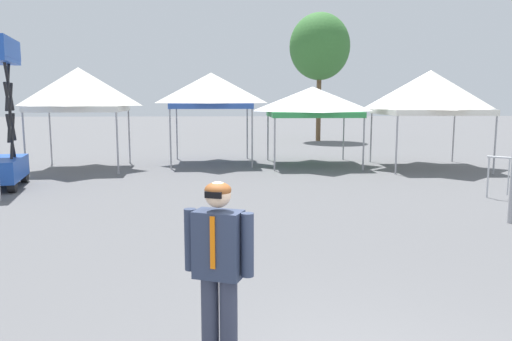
% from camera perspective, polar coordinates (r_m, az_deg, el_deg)
% --- Properties ---
extents(canopy_tent_far_left, '(3.29, 3.29, 3.59)m').
position_cam_1_polar(canopy_tent_far_left, '(18.79, -19.57, 8.72)').
color(canopy_tent_far_left, '#9E9EA3').
rests_on(canopy_tent_far_left, ground).
extents(canopy_tent_left_of_center, '(3.17, 3.17, 3.49)m').
position_cam_1_polar(canopy_tent_left_of_center, '(19.43, -5.13, 9.09)').
color(canopy_tent_left_of_center, '#9E9EA3').
rests_on(canopy_tent_left_of_center, ground).
extents(canopy_tent_behind_left, '(3.30, 3.30, 2.95)m').
position_cam_1_polar(canopy_tent_behind_left, '(19.02, 6.50, 7.82)').
color(canopy_tent_behind_left, '#9E9EA3').
rests_on(canopy_tent_behind_left, ground).
extents(canopy_tent_behind_right, '(3.55, 3.55, 3.51)m').
position_cam_1_polar(canopy_tent_behind_right, '(19.20, 19.27, 8.42)').
color(canopy_tent_behind_right, '#9E9EA3').
rests_on(canopy_tent_behind_right, ground).
extents(person_foreground, '(0.61, 0.37, 1.78)m').
position_cam_1_polar(person_foreground, '(4.49, -4.29, -10.69)').
color(person_foreground, '#33384C').
rests_on(person_foreground, ground).
extents(tree_behind_tents_right, '(3.55, 3.55, 7.51)m').
position_cam_1_polar(tree_behind_tents_right, '(30.44, 7.29, 13.84)').
color(tree_behind_tents_right, brown).
rests_on(tree_behind_tents_right, ground).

